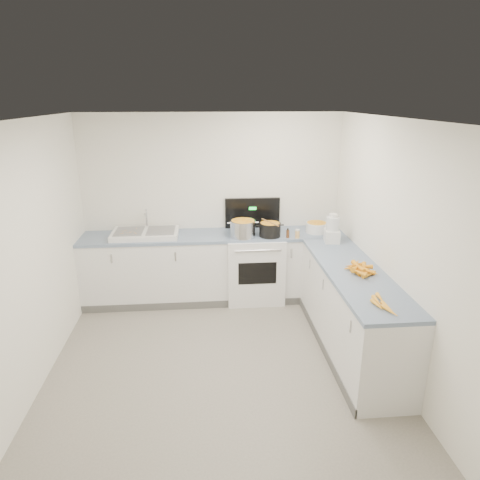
{
  "coord_description": "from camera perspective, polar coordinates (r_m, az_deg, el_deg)",
  "views": [
    {
      "loc": [
        -0.13,
        -3.75,
        2.68
      ],
      "look_at": [
        0.3,
        1.1,
        1.05
      ],
      "focal_mm": 32.0,
      "sensor_mm": 36.0,
      "label": 1
    }
  ],
  "objects": [
    {
      "name": "extract_bottle",
      "position": [
        5.59,
        6.38,
        0.81
      ],
      "size": [
        0.04,
        0.04,
        0.1
      ],
      "primitive_type": "cylinder",
      "color": "#593319",
      "rests_on": "counter_back"
    },
    {
      "name": "counter_right",
      "position": [
        4.88,
        14.62,
        -9.1
      ],
      "size": [
        0.62,
        2.2,
        0.94
      ],
      "color": "white",
      "rests_on": "ground"
    },
    {
      "name": "spice_jar",
      "position": [
        5.59,
        7.66,
        0.76
      ],
      "size": [
        0.06,
        0.06,
        0.1
      ],
      "primitive_type": "cylinder",
      "color": "#E5B266",
      "rests_on": "counter_back"
    },
    {
      "name": "ceiling",
      "position": [
        3.76,
        -3.21,
        15.72
      ],
      "size": [
        3.5,
        4.0,
        0.0
      ],
      "primitive_type": null,
      "rotation": [
        3.14,
        0.0,
        0.0
      ],
      "color": "white",
      "rests_on": "ground"
    },
    {
      "name": "counter_back",
      "position": [
        5.88,
        -3.43,
        -3.58
      ],
      "size": [
        3.5,
        0.62,
        0.94
      ],
      "color": "white",
      "rests_on": "ground"
    },
    {
      "name": "wall_left",
      "position": [
        4.33,
        -26.74,
        -2.86
      ],
      "size": [
        0.0,
        4.0,
        2.5
      ],
      "primitive_type": null,
      "rotation": [
        1.57,
        0.0,
        1.57
      ],
      "color": "white",
      "rests_on": "ground"
    },
    {
      "name": "sink",
      "position": [
        5.76,
        -12.51,
        0.88
      ],
      "size": [
        0.86,
        0.52,
        0.31
      ],
      "color": "white",
      "rests_on": "counter_back"
    },
    {
      "name": "peeled_carrots",
      "position": [
        3.98,
        18.47,
        -8.16
      ],
      "size": [
        0.14,
        0.42,
        0.04
      ],
      "color": "#FFA726",
      "rests_on": "counter_right"
    },
    {
      "name": "wall_right",
      "position": [
        4.43,
        20.36,
        -1.53
      ],
      "size": [
        0.0,
        4.0,
        2.5
      ],
      "primitive_type": null,
      "rotation": [
        1.57,
        0.0,
        -1.57
      ],
      "color": "white",
      "rests_on": "ground"
    },
    {
      "name": "steel_pot",
      "position": [
        5.58,
        0.39,
        1.42
      ],
      "size": [
        0.43,
        0.43,
        0.24
      ],
      "primitive_type": "cylinder",
      "rotation": [
        0.0,
        0.0,
        0.41
      ],
      "color": "silver",
      "rests_on": "stove"
    },
    {
      "name": "wall_front",
      "position": [
        2.27,
        -0.76,
        -20.71
      ],
      "size": [
        3.5,
        0.0,
        2.5
      ],
      "primitive_type": null,
      "rotation": [
        -1.57,
        0.0,
        0.0
      ],
      "color": "white",
      "rests_on": "ground"
    },
    {
      "name": "black_pot",
      "position": [
        5.62,
        4.0,
        1.29
      ],
      "size": [
        0.33,
        0.33,
        0.2
      ],
      "primitive_type": "cylinder",
      "rotation": [
        0.0,
        0.0,
        0.2
      ],
      "color": "black",
      "rests_on": "stove"
    },
    {
      "name": "wall_back",
      "position": [
        5.93,
        -3.66,
        4.51
      ],
      "size": [
        3.5,
        0.0,
        2.5
      ],
      "primitive_type": null,
      "rotation": [
        1.57,
        0.0,
        0.0
      ],
      "color": "white",
      "rests_on": "ground"
    },
    {
      "name": "peelings",
      "position": [
        5.73,
        -14.79,
        1.0
      ],
      "size": [
        0.22,
        0.26,
        0.01
      ],
      "color": "tan",
      "rests_on": "sink"
    },
    {
      "name": "carrot_pile",
      "position": [
        4.65,
        15.68,
        -3.7
      ],
      "size": [
        0.3,
        0.43,
        0.09
      ],
      "color": "#FEA31F",
      "rests_on": "counter_right"
    },
    {
      "name": "mixing_bowl",
      "position": [
        5.87,
        10.18,
        1.66
      ],
      "size": [
        0.34,
        0.34,
        0.13
      ],
      "primitive_type": "cylinder",
      "rotation": [
        0.0,
        0.0,
        -0.18
      ],
      "color": "white",
      "rests_on": "counter_back"
    },
    {
      "name": "food_processor",
      "position": [
        5.49,
        12.2,
        1.31
      ],
      "size": [
        0.21,
        0.24,
        0.37
      ],
      "color": "white",
      "rests_on": "counter_right"
    },
    {
      "name": "floor",
      "position": [
        4.61,
        -2.64,
        -17.05
      ],
      "size": [
        3.5,
        4.0,
        0.0
      ],
      "primitive_type": null,
      "color": "gray",
      "rests_on": "ground"
    },
    {
      "name": "wooden_spoon",
      "position": [
        5.59,
        4.03,
        2.37
      ],
      "size": [
        0.18,
        0.37,
        0.02
      ],
      "primitive_type": "cylinder",
      "rotation": [
        1.57,
        0.0,
        0.42
      ],
      "color": "#AD7A47",
      "rests_on": "black_pot"
    },
    {
      "name": "stove",
      "position": [
        5.91,
        1.92,
        -3.43
      ],
      "size": [
        0.76,
        0.65,
        1.36
      ],
      "color": "white",
      "rests_on": "ground"
    }
  ]
}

